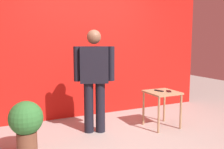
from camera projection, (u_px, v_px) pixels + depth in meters
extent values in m
plane|color=#9E9991|center=(124.00, 142.00, 3.64)|extent=(12.00, 12.00, 0.00)
cube|color=red|center=(86.00, 31.00, 4.81)|extent=(5.14, 0.12, 3.29)
cylinder|color=black|center=(89.00, 108.00, 4.01)|extent=(0.19, 0.19, 0.80)
cylinder|color=black|center=(100.00, 107.00, 4.02)|extent=(0.19, 0.19, 0.80)
cube|color=black|center=(94.00, 65.00, 3.92)|extent=(0.48, 0.36, 0.57)
cube|color=red|center=(94.00, 62.00, 4.03)|extent=(0.12, 0.05, 0.48)
cube|color=#C68CB7|center=(94.00, 63.00, 4.04)|extent=(0.04, 0.02, 0.43)
cylinder|color=black|center=(77.00, 64.00, 3.90)|extent=(0.14, 0.14, 0.54)
cylinder|color=black|center=(111.00, 64.00, 3.95)|extent=(0.14, 0.14, 0.54)
sphere|color=brown|center=(94.00, 37.00, 3.87)|extent=(0.22, 0.22, 0.22)
cube|color=tan|center=(162.00, 92.00, 4.23)|extent=(0.50, 0.50, 0.03)
cylinder|color=tan|center=(159.00, 115.00, 3.98)|extent=(0.04, 0.04, 0.58)
cylinder|color=tan|center=(181.00, 112.00, 4.17)|extent=(0.04, 0.04, 0.58)
cylinder|color=tan|center=(143.00, 108.00, 4.37)|extent=(0.04, 0.04, 0.58)
cylinder|color=tan|center=(164.00, 106.00, 4.56)|extent=(0.04, 0.04, 0.58)
cube|color=black|center=(169.00, 91.00, 4.22)|extent=(0.13, 0.16, 0.01)
cube|color=black|center=(159.00, 91.00, 4.24)|extent=(0.09, 0.18, 0.02)
cylinder|color=brown|center=(27.00, 142.00, 3.29)|extent=(0.26, 0.26, 0.28)
sphere|color=#2D7233|center=(26.00, 118.00, 3.25)|extent=(0.44, 0.44, 0.44)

